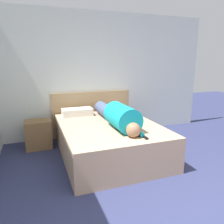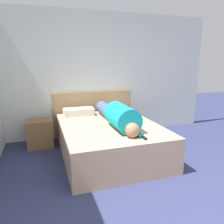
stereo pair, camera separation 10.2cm
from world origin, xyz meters
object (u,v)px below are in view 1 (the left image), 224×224
Objects in this scene: bed at (109,139)px; cell_phone at (127,141)px; pillow_second at (112,110)px; person_lying at (117,116)px; nightstand at (39,134)px; pillow_near_headboard at (77,112)px; tv_remote at (145,137)px.

cell_phone reaches higher than bed.
bed is 0.92m from pillow_second.
pillow_second is at bearing 77.09° from cell_phone.
pillow_second is at bearing 75.38° from person_lying.
cell_phone is at bearing -54.72° from nightstand.
pillow_near_headboard reaches higher than tv_remote.
nightstand is 1.53m from pillow_second.
nightstand is at bearing -177.01° from pillow_near_headboard.
cell_phone is (-0.14, -0.73, -0.16)m from person_lying.
nightstand is at bearing 146.00° from person_lying.
cell_phone is (-0.37, -1.62, -0.06)m from pillow_second.
pillow_second is at bearing 0.00° from pillow_near_headboard.
person_lying reaches higher than cell_phone.
pillow_near_headboard reaches higher than nightstand.
bed is at bearing 136.13° from person_lying.
tv_remote is at bearing -48.08° from nightstand.
person_lying is 0.73m from tv_remote.
person_lying is (0.11, -0.11, 0.44)m from bed.
nightstand is at bearing -178.48° from pillow_second.
pillow_second reaches higher than bed.
pillow_near_headboard is at bearing 2.99° from nightstand.
pillow_near_headboard is 0.73m from pillow_second.
pillow_near_headboard is (-0.50, 0.89, -0.10)m from person_lying.
person_lying is 3.06× the size of pillow_second.
tv_remote is at bearing 5.40° from cell_phone.
person_lying reaches higher than tv_remote.
pillow_near_headboard is at bearing 180.00° from pillow_second.
person_lying reaches higher than nightstand.
cell_phone is at bearing -100.81° from person_lying.
person_lying is 0.92m from pillow_second.
bed is 0.47m from person_lying.
bed reaches higher than nightstand.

